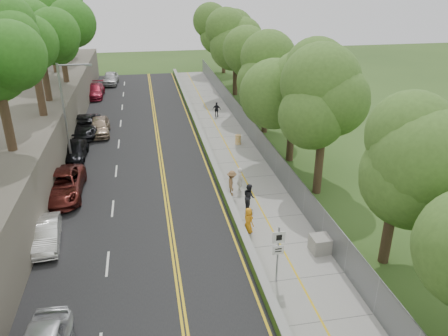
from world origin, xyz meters
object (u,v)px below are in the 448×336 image
at_px(concrete_block, 323,244).
at_px(person_far, 217,110).
at_px(streetlight, 67,108).
at_px(construction_barrel, 238,139).
at_px(car_2, 61,185).
at_px(painter_0, 248,220).
at_px(car_1, 46,234).
at_px(signpost, 278,249).

height_order(concrete_block, person_far, person_far).
xyz_separation_m(streetlight, concrete_block, (14.76, -14.96, -4.14)).
bearing_deg(person_far, construction_barrel, 113.84).
height_order(car_2, painter_0, car_2).
height_order(car_2, person_far, car_2).
relative_size(streetlight, concrete_block, 5.96).
bearing_deg(painter_0, car_1, 61.17).
xyz_separation_m(streetlight, person_far, (13.26, 10.41, -3.81)).
bearing_deg(construction_barrel, streetlight, -171.72).
bearing_deg(streetlight, construction_barrel, 8.28).
bearing_deg(person_far, streetlight, 58.72).
bearing_deg(car_1, car_2, 84.47).
bearing_deg(concrete_block, person_far, 93.38).
distance_m(streetlight, signpost, 20.72).
distance_m(concrete_block, car_1, 15.29).
bearing_deg(car_2, painter_0, -31.25).
xyz_separation_m(signpost, person_far, (1.75, 27.42, -1.14)).
bearing_deg(signpost, car_2, 135.56).
xyz_separation_m(car_1, painter_0, (11.35, -0.83, 0.12)).
distance_m(car_1, painter_0, 11.38).
xyz_separation_m(streetlight, construction_barrel, (13.74, 2.00, -4.17)).
height_order(streetlight, person_far, streetlight).
xyz_separation_m(concrete_block, person_far, (-1.50, 25.37, 0.33)).
relative_size(streetlight, car_2, 1.33).
relative_size(signpost, painter_0, 1.98).
bearing_deg(car_2, person_far, 49.60).
height_order(streetlight, painter_0, streetlight).
distance_m(construction_barrel, car_1, 19.38).
xyz_separation_m(car_2, person_far, (13.40, 16.00, -0.05)).
xyz_separation_m(concrete_block, car_2, (-14.90, 9.37, 0.38)).
bearing_deg(car_1, person_far, 53.05).
relative_size(signpost, car_1, 0.76).
height_order(streetlight, car_1, streetlight).
distance_m(concrete_block, car_2, 17.60).
bearing_deg(car_2, car_1, -90.45).
relative_size(signpost, car_2, 0.52).
bearing_deg(construction_barrel, concrete_block, -86.54).
height_order(car_1, car_2, car_2).
height_order(concrete_block, car_1, car_1).
relative_size(concrete_block, painter_0, 0.86).
height_order(signpost, painter_0, signpost).
xyz_separation_m(concrete_block, painter_0, (-3.55, 2.60, 0.33)).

